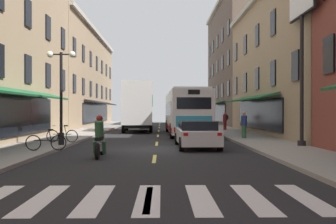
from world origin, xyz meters
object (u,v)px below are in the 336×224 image
object	(u,v)px
bicycle_near	(46,142)
pedestrian_near	(225,120)
billboard_sign	(302,17)
motorcycle_rider	(100,139)
sedan_mid	(142,120)
sedan_near	(197,134)
pedestrian_mid	(244,125)
box_truck	(138,107)
bicycle_mid	(62,135)
street_lamp_twin	(61,93)
transit_bus	(185,112)

from	to	relation	value
bicycle_near	pedestrian_near	size ratio (longest dim) A/B	1.09
billboard_sign	motorcycle_rider	world-z (taller)	billboard_sign
billboard_sign	sedan_mid	world-z (taller)	billboard_sign
sedan_near	pedestrian_near	distance (m)	14.80
sedan_mid	pedestrian_mid	size ratio (longest dim) A/B	2.75
box_truck	bicycle_near	bearing A→B (deg)	-100.06
bicycle_mid	sedan_mid	bearing A→B (deg)	81.21
bicycle_near	motorcycle_rider	bearing A→B (deg)	-26.52
sedan_near	bicycle_near	xyz separation A→B (m)	(-6.64, -2.53, -0.19)
bicycle_mid	pedestrian_mid	xyz separation A→B (m)	(10.43, 3.06, 0.46)
pedestrian_near	bicycle_near	bearing A→B (deg)	105.57
sedan_near	pedestrian_near	bearing A→B (deg)	75.05
street_lamp_twin	box_truck	bearing A→B (deg)	77.82
sedan_near	motorcycle_rider	size ratio (longest dim) A/B	2.28
bicycle_near	pedestrian_mid	xyz separation A→B (m)	(10.02, 7.23, 0.46)
billboard_sign	street_lamp_twin	world-z (taller)	billboard_sign
billboard_sign	bicycle_mid	world-z (taller)	billboard_sign
bicycle_near	pedestrian_near	distance (m)	19.81
transit_bus	bicycle_near	world-z (taller)	transit_bus
sedan_mid	bicycle_near	distance (m)	25.16
motorcycle_rider	bicycle_near	world-z (taller)	motorcycle_rider
pedestrian_mid	transit_bus	bearing A→B (deg)	-171.23
sedan_near	bicycle_mid	size ratio (longest dim) A/B	2.76
transit_bus	box_truck	size ratio (longest dim) A/B	1.74
motorcycle_rider	sedan_near	bearing A→B (deg)	42.03
bicycle_mid	pedestrian_near	world-z (taller)	pedestrian_near
pedestrian_near	sedan_near	bearing A→B (deg)	122.48
sedan_mid	bicycle_mid	xyz separation A→B (m)	(-3.22, -20.83, -0.24)
box_truck	sedan_mid	bearing A→B (deg)	90.38
billboard_sign	bicycle_near	xyz separation A→B (m)	(-11.68, -2.04, -5.85)
box_truck	pedestrian_mid	distance (m)	11.50
billboard_sign	sedan_mid	size ratio (longest dim) A/B	1.81
box_truck	pedestrian_mid	bearing A→B (deg)	-51.30
box_truck	street_lamp_twin	world-z (taller)	street_lamp_twin
bicycle_near	street_lamp_twin	bearing A→B (deg)	91.26
motorcycle_rider	transit_bus	bearing A→B (deg)	72.72
billboard_sign	street_lamp_twin	bearing A→B (deg)	177.17
motorcycle_rider	pedestrian_near	world-z (taller)	pedestrian_near
box_truck	bicycle_mid	bearing A→B (deg)	-105.31
sedan_mid	motorcycle_rider	xyz separation A→B (m)	(-0.34, -26.24, -0.04)
motorcycle_rider	billboard_sign	bearing A→B (deg)	19.55
sedan_near	street_lamp_twin	xyz separation A→B (m)	(-6.70, 0.09, 2.03)
transit_bus	box_truck	world-z (taller)	box_truck
billboard_sign	pedestrian_mid	size ratio (longest dim) A/B	4.97
box_truck	pedestrian_mid	size ratio (longest dim) A/B	4.39
billboard_sign	pedestrian_mid	xyz separation A→B (m)	(-1.66, 5.19, -5.39)
billboard_sign	transit_bus	size ratio (longest dim) A/B	0.65
motorcycle_rider	pedestrian_mid	bearing A→B (deg)	48.27
transit_bus	sedan_near	distance (m)	9.82
bicycle_near	sedan_mid	bearing A→B (deg)	83.59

